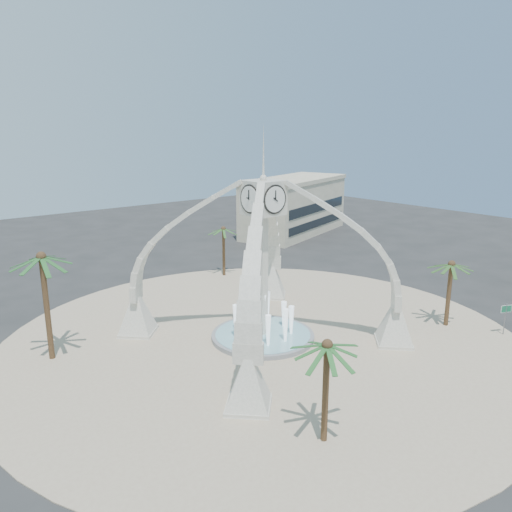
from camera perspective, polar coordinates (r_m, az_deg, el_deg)
ground at (r=39.46m, az=0.78°, el=-9.42°), size 140.00×140.00×0.00m
plaza at (r=39.45m, az=0.78°, el=-9.38°), size 40.00×40.00×0.06m
clock_tower at (r=37.32m, az=0.81°, el=-0.26°), size 17.94×17.94×16.30m
fountain at (r=39.35m, az=0.78°, el=-9.03°), size 8.00×8.00×3.62m
building_ne at (r=77.88m, az=4.40°, el=5.77°), size 21.87×14.17×8.60m
palm_east at (r=43.19m, az=21.46°, el=-0.96°), size 4.37×4.37×6.01m
palm_west at (r=36.68m, az=-23.32°, el=-0.27°), size 5.43×5.43×8.33m
palm_north at (r=54.49m, az=-3.75°, el=3.04°), size 3.59×3.59×5.95m
palm_south at (r=25.53m, az=8.15°, el=-10.19°), size 4.15×4.15×6.14m
street_sign at (r=44.00m, az=26.65°, el=-5.82°), size 0.89×0.43×2.63m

